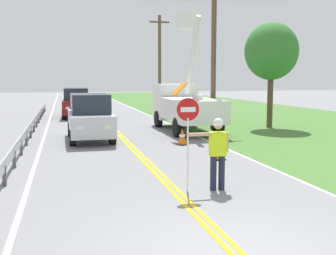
# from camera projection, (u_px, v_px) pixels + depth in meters

# --- Properties ---
(ground_plane) EXTENTS (160.00, 160.00, 0.00)m
(ground_plane) POSITION_uv_depth(u_px,v_px,m) (234.00, 251.00, 6.89)
(ground_plane) COLOR gray
(grass_verge_right) EXTENTS (16.00, 110.00, 0.01)m
(grass_verge_right) POSITION_uv_depth(u_px,v_px,m) (278.00, 119.00, 28.94)
(grass_verge_right) COLOR #477533
(grass_verge_right) RESTS_ON ground
(centerline_yellow_left) EXTENTS (0.11, 110.00, 0.01)m
(centerline_yellow_left) POSITION_uv_depth(u_px,v_px,m) (107.00, 123.00, 26.15)
(centerline_yellow_left) COLOR yellow
(centerline_yellow_left) RESTS_ON ground
(centerline_yellow_right) EXTENTS (0.11, 110.00, 0.01)m
(centerline_yellow_right) POSITION_uv_depth(u_px,v_px,m) (110.00, 123.00, 26.19)
(centerline_yellow_right) COLOR yellow
(centerline_yellow_right) RESTS_ON ground
(edge_line_right) EXTENTS (0.12, 110.00, 0.01)m
(edge_line_right) POSITION_uv_depth(u_px,v_px,m) (164.00, 122.00, 27.03)
(edge_line_right) COLOR silver
(edge_line_right) RESTS_ON ground
(edge_line_left) EXTENTS (0.12, 110.00, 0.01)m
(edge_line_left) POSITION_uv_depth(u_px,v_px,m) (48.00, 125.00, 25.31)
(edge_line_left) COLOR silver
(edge_line_left) RESTS_ON ground
(flagger_worker) EXTENTS (1.09, 0.25, 1.83)m
(flagger_worker) POSITION_uv_depth(u_px,v_px,m) (217.00, 149.00, 10.52)
(flagger_worker) COLOR #1E2338
(flagger_worker) RESTS_ON ground
(stop_sign_paddle) EXTENTS (0.56, 0.04, 2.33)m
(stop_sign_paddle) POSITION_uv_depth(u_px,v_px,m) (188.00, 123.00, 10.27)
(stop_sign_paddle) COLOR silver
(stop_sign_paddle) RESTS_ON ground
(utility_bucket_truck) EXTENTS (2.67, 6.81, 6.13)m
(utility_bucket_truck) POSITION_uv_depth(u_px,v_px,m) (184.00, 104.00, 22.67)
(utility_bucket_truck) COLOR white
(utility_bucket_truck) RESTS_ON ground
(oncoming_suv_nearest) EXTENTS (1.96, 4.63, 2.10)m
(oncoming_suv_nearest) POSITION_uv_depth(u_px,v_px,m) (90.00, 117.00, 19.02)
(oncoming_suv_nearest) COLOR silver
(oncoming_suv_nearest) RESTS_ON ground
(oncoming_suv_second) EXTENTS (2.04, 4.66, 2.10)m
(oncoming_suv_second) POSITION_uv_depth(u_px,v_px,m) (76.00, 103.00, 29.98)
(oncoming_suv_second) COLOR maroon
(oncoming_suv_second) RESTS_ON ground
(utility_pole_near) EXTENTS (1.80, 0.28, 8.85)m
(utility_pole_near) POSITION_uv_depth(u_px,v_px,m) (214.00, 45.00, 22.84)
(utility_pole_near) COLOR brown
(utility_pole_near) RESTS_ON ground
(utility_pole_mid) EXTENTS (1.80, 0.28, 8.42)m
(utility_pole_mid) POSITION_uv_depth(u_px,v_px,m) (160.00, 60.00, 38.36)
(utility_pole_mid) COLOR brown
(utility_pole_mid) RESTS_ON ground
(traffic_cone_lead) EXTENTS (0.40, 0.40, 0.70)m
(traffic_cone_lead) POSITION_uv_depth(u_px,v_px,m) (219.00, 150.00, 14.55)
(traffic_cone_lead) COLOR orange
(traffic_cone_lead) RESTS_ON ground
(traffic_cone_mid) EXTENTS (0.40, 0.40, 0.70)m
(traffic_cone_mid) POSITION_uv_depth(u_px,v_px,m) (182.00, 137.00, 17.80)
(traffic_cone_mid) COLOR orange
(traffic_cone_mid) RESTS_ON ground
(guardrail_left_shoulder) EXTENTS (0.10, 32.00, 0.71)m
(guardrail_left_shoulder) POSITION_uv_depth(u_px,v_px,m) (32.00, 124.00, 20.90)
(guardrail_left_shoulder) COLOR #9EA0A3
(guardrail_left_shoulder) RESTS_ON ground
(roadside_tree_verge) EXTENTS (3.00, 3.00, 5.90)m
(roadside_tree_verge) POSITION_uv_depth(u_px,v_px,m) (271.00, 52.00, 23.59)
(roadside_tree_verge) COLOR brown
(roadside_tree_verge) RESTS_ON ground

